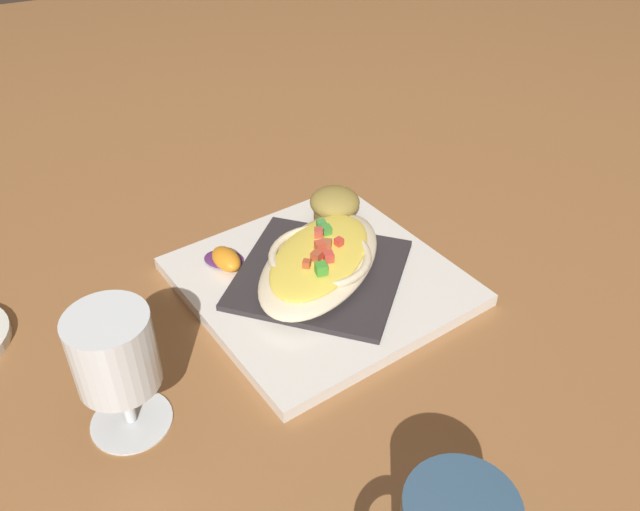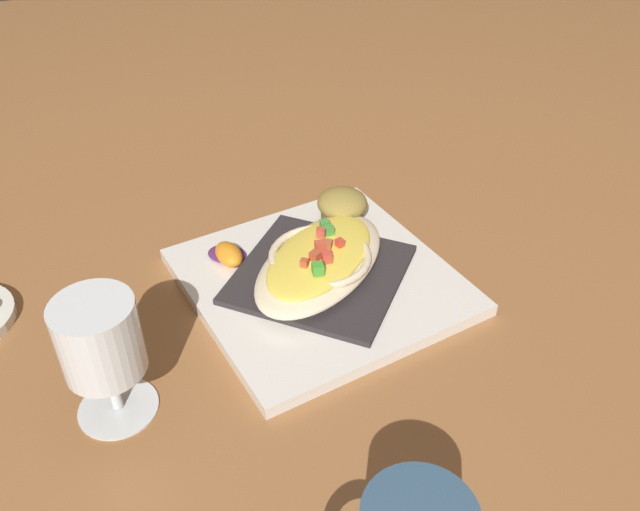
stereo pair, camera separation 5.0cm
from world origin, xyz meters
The scene contains 7 objects.
ground_plane centered at (0.00, 0.00, 0.00)m, with size 2.60×2.60×0.00m, color #976238.
square_plate centered at (0.00, 0.00, 0.01)m, with size 0.28×0.28×0.01m, color white.
folded_napkin centered at (0.00, 0.00, 0.02)m, with size 0.18×0.18×0.01m, color #2D282B.
gratin_dish centered at (0.00, 0.00, 0.04)m, with size 0.23×0.22×0.04m.
muffin centered at (-0.06, -0.09, 0.04)m, with size 0.06×0.06×0.05m.
orange_garnish centered at (0.09, -0.07, 0.02)m, with size 0.06×0.07×0.02m.
stemmed_glass centered at (0.24, 0.10, 0.08)m, with size 0.08×0.08×0.13m.
Camera 1 is at (0.25, 0.53, 0.50)m, focal length 37.20 mm.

